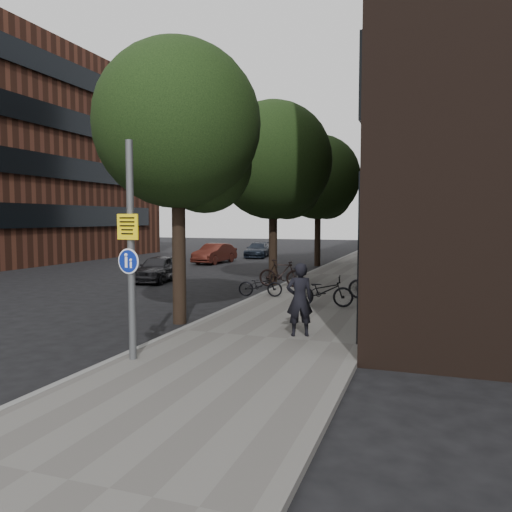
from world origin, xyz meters
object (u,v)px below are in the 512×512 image
at_px(signpost, 131,250).
at_px(parked_car_near, 158,268).
at_px(parked_bike_facade_near, 323,291).
at_px(pedestrian, 300,299).

height_order(signpost, parked_car_near, signpost).
height_order(parked_bike_facade_near, parked_car_near, parked_car_near).
relative_size(signpost, pedestrian, 2.46).
bearing_deg(parked_bike_facade_near, parked_car_near, 53.72).
relative_size(signpost, parked_bike_facade_near, 2.28).
bearing_deg(pedestrian, signpost, 24.68).
distance_m(pedestrian, parked_car_near, 12.30).
bearing_deg(parked_car_near, signpost, -68.66).
xyz_separation_m(signpost, parked_bike_facade_near, (2.31, 6.95, -1.63)).
height_order(signpost, pedestrian, signpost).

